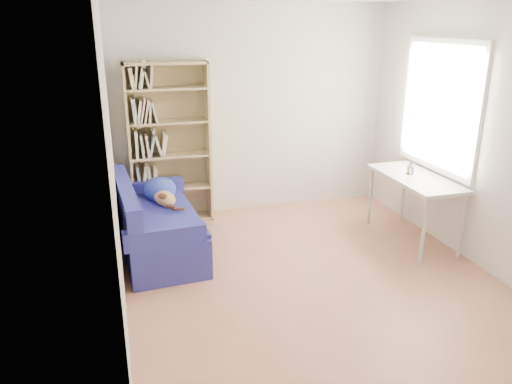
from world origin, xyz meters
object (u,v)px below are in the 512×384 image
bookshelf (170,151)px  desk (415,183)px  sofa (155,224)px  pen_cup (410,169)px

bookshelf → desk: bearing=-27.7°
sofa → pen_cup: 2.89m
desk → pen_cup: 0.17m
bookshelf → pen_cup: 2.81m
sofa → pen_cup: size_ratio=10.55×
sofa → bookshelf: bearing=66.8°
sofa → pen_cup: (2.82, -0.39, 0.50)m
sofa → desk: 2.90m
desk → pen_cup: (-0.01, 0.11, 0.13)m
desk → pen_cup: pen_cup is taller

